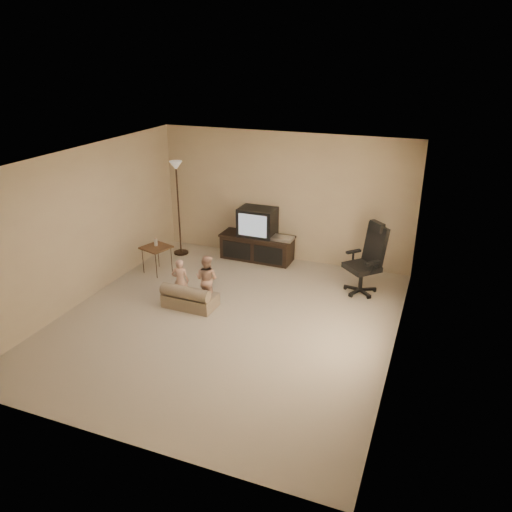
{
  "coord_description": "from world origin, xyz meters",
  "views": [
    {
      "loc": [
        2.87,
        -6.11,
        3.88
      ],
      "look_at": [
        0.26,
        0.6,
        0.9
      ],
      "focal_mm": 35.0,
      "sensor_mm": 36.0,
      "label": 1
    }
  ],
  "objects_px": {
    "tv_stand": "(257,238)",
    "floor_lamp": "(177,187)",
    "toddler_right": "(207,279)",
    "child_sofa": "(189,298)",
    "office_chair": "(366,268)",
    "toddler_left": "(180,281)",
    "side_table": "(156,248)"
  },
  "relations": [
    {
      "from": "child_sofa",
      "to": "toddler_right",
      "type": "xyz_separation_m",
      "value": [
        0.19,
        0.28,
        0.25
      ]
    },
    {
      "from": "office_chair",
      "to": "floor_lamp",
      "type": "xyz_separation_m",
      "value": [
        -3.82,
        0.41,
        0.94
      ]
    },
    {
      "from": "floor_lamp",
      "to": "child_sofa",
      "type": "xyz_separation_m",
      "value": [
        1.27,
        -2.01,
        -1.22
      ]
    },
    {
      "from": "side_table",
      "to": "toddler_right",
      "type": "xyz_separation_m",
      "value": [
        1.4,
        -0.73,
        -0.09
      ]
    },
    {
      "from": "tv_stand",
      "to": "toddler_left",
      "type": "height_order",
      "value": "tv_stand"
    },
    {
      "from": "floor_lamp",
      "to": "toddler_right",
      "type": "bearing_deg",
      "value": -49.69
    },
    {
      "from": "tv_stand",
      "to": "office_chair",
      "type": "distance_m",
      "value": 2.35
    },
    {
      "from": "toddler_left",
      "to": "toddler_right",
      "type": "height_order",
      "value": "toddler_right"
    },
    {
      "from": "tv_stand",
      "to": "side_table",
      "type": "xyz_separation_m",
      "value": [
        -1.51,
        -1.28,
        0.06
      ]
    },
    {
      "from": "tv_stand",
      "to": "side_table",
      "type": "distance_m",
      "value": 1.98
    },
    {
      "from": "office_chair",
      "to": "child_sofa",
      "type": "relative_size",
      "value": 1.45
    },
    {
      "from": "tv_stand",
      "to": "toddler_right",
      "type": "distance_m",
      "value": 2.02
    },
    {
      "from": "toddler_left",
      "to": "toddler_right",
      "type": "distance_m",
      "value": 0.43
    },
    {
      "from": "office_chair",
      "to": "floor_lamp",
      "type": "height_order",
      "value": "floor_lamp"
    },
    {
      "from": "tv_stand",
      "to": "floor_lamp",
      "type": "distance_m",
      "value": 1.86
    },
    {
      "from": "office_chair",
      "to": "child_sofa",
      "type": "height_order",
      "value": "office_chair"
    },
    {
      "from": "tv_stand",
      "to": "floor_lamp",
      "type": "bearing_deg",
      "value": -168.43
    },
    {
      "from": "toddler_right",
      "to": "child_sofa",
      "type": "bearing_deg",
      "value": 59.91
    },
    {
      "from": "tv_stand",
      "to": "toddler_right",
      "type": "relative_size",
      "value": 1.79
    },
    {
      "from": "office_chair",
      "to": "child_sofa",
      "type": "xyz_separation_m",
      "value": [
        -2.55,
        -1.6,
        -0.28
      ]
    },
    {
      "from": "tv_stand",
      "to": "side_table",
      "type": "relative_size",
      "value": 2.13
    },
    {
      "from": "side_table",
      "to": "floor_lamp",
      "type": "relative_size",
      "value": 0.37
    },
    {
      "from": "side_table",
      "to": "toddler_right",
      "type": "relative_size",
      "value": 0.84
    },
    {
      "from": "floor_lamp",
      "to": "toddler_right",
      "type": "xyz_separation_m",
      "value": [
        1.46,
        -1.72,
        -0.98
      ]
    },
    {
      "from": "tv_stand",
      "to": "office_chair",
      "type": "bearing_deg",
      "value": -16.18
    },
    {
      "from": "tv_stand",
      "to": "child_sofa",
      "type": "relative_size",
      "value": 1.73
    },
    {
      "from": "child_sofa",
      "to": "toddler_left",
      "type": "xyz_separation_m",
      "value": [
        -0.21,
        0.11,
        0.22
      ]
    },
    {
      "from": "floor_lamp",
      "to": "toddler_left",
      "type": "height_order",
      "value": "floor_lamp"
    },
    {
      "from": "side_table",
      "to": "tv_stand",
      "type": "bearing_deg",
      "value": 40.24
    },
    {
      "from": "toddler_left",
      "to": "side_table",
      "type": "bearing_deg",
      "value": -61.04
    },
    {
      "from": "child_sofa",
      "to": "toddler_left",
      "type": "bearing_deg",
      "value": 153.9
    },
    {
      "from": "office_chair",
      "to": "tv_stand",
      "type": "bearing_deg",
      "value": -153.17
    }
  ]
}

